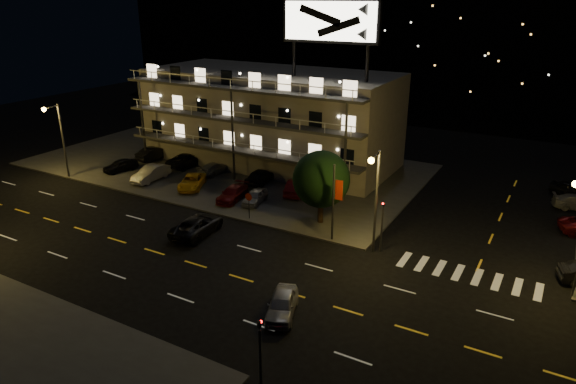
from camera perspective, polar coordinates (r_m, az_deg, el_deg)
The scene contains 24 objects.
ground at distance 37.13m, azimuth -7.81°, elevation -8.70°, with size 140.00×140.00×0.00m, color black.
curb_nw at distance 59.57m, azimuth -7.08°, elevation 3.02°, with size 44.00×24.00×0.15m, color #3C3C39.
motel at distance 59.09m, azimuth -1.85°, elevation 8.32°, with size 28.00×13.80×18.10m.
hill_backdrop at distance 97.90m, azimuth 14.62°, elevation 16.38°, with size 120.00×25.00×24.00m.
streetlight_nw at distance 58.37m, azimuth -24.11°, elevation 5.95°, with size 0.44×1.92×8.00m.
streetlight_nc at distance 37.67m, azimuth 9.66°, elevation -0.02°, with size 0.44×1.92×8.00m.
signal_nw at distance 38.92m, azimuth 10.43°, elevation -3.18°, with size 0.20×0.27×4.60m.
signal_sw at distance 25.54m, azimuth -3.13°, elevation -16.95°, with size 0.20×0.27×4.60m.
banner_north at distance 39.80m, azimuth 5.16°, elevation -1.01°, with size 0.83×0.16×6.40m.
stop_sign at distance 44.23m, azimuth -4.38°, elevation -1.07°, with size 0.91×0.11×2.61m.
tree at distance 42.73m, azimuth 3.67°, elevation 1.26°, with size 5.00×4.81×6.29m.
lot_car_0 at distance 59.55m, azimuth -18.12°, elevation 2.85°, with size 1.55×3.85×1.31m, color black.
lot_car_1 at distance 55.52m, azimuth -15.01°, elevation 2.02°, with size 1.63×4.67×1.54m, color #97979C.
lot_car_2 at distance 52.46m, azimuth -10.63°, elevation 1.13°, with size 2.11×4.57×1.27m, color gold.
lot_car_3 at distance 48.76m, azimuth -6.17°, elevation -0.17°, with size 1.77×4.36×1.26m, color #5D0D10.
lot_car_4 at distance 47.87m, azimuth -3.70°, elevation -0.52°, with size 1.46×3.62×1.23m, color #97979C.
lot_car_5 at distance 62.66m, azimuth -14.57°, elevation 4.20°, with size 1.62×4.64×1.53m, color black.
lot_car_6 at distance 59.49m, azimuth -11.15°, elevation 3.55°, with size 2.38×5.17×1.44m, color black.
lot_car_7 at distance 56.32m, azimuth -8.23°, elevation 2.63°, with size 1.71×4.20×1.22m, color #97979C.
lot_car_8 at distance 52.94m, azimuth -3.02°, elevation 1.80°, with size 1.80×4.47×1.52m, color black.
lot_car_9 at distance 49.91m, azimuth 0.99°, elevation 0.59°, with size 1.56×4.48×1.47m, color #5D0D10.
side_car_3 at distance 56.91m, azimuth 29.17°, elevation 0.25°, with size 1.69×4.21×1.43m, color black.
road_car_east at distance 31.98m, azimuth -0.66°, elevation -12.35°, with size 1.63×4.06×1.38m, color #97979C.
road_car_west at distance 42.59m, azimuth -10.04°, elevation -3.66°, with size 2.48×5.37×1.49m, color black.
Camera 1 is at (20.07, -25.36, 18.24)m, focal length 32.00 mm.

